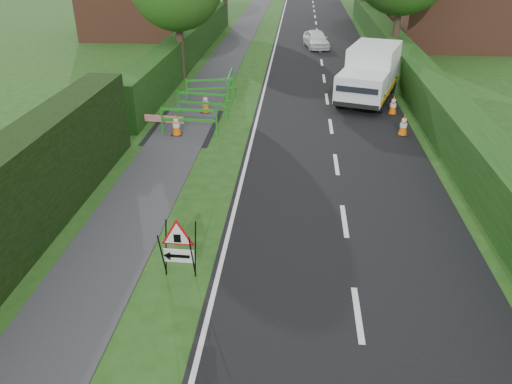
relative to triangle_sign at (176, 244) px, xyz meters
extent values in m
plane|color=#1B4714|center=(1.18, -1.92, -0.81)|extent=(120.00, 120.00, 0.00)
cube|color=black|center=(3.68, 33.08, -0.81)|extent=(6.00, 90.00, 0.02)
cube|color=#2D2D30|center=(-1.82, 33.08, -0.81)|extent=(2.00, 90.00, 0.02)
cube|color=#14380F|center=(-3.82, 20.08, -0.81)|extent=(1.00, 24.00, 1.80)
cube|color=#14380F|center=(7.68, 14.08, -0.81)|extent=(1.20, 50.00, 1.50)
cube|color=brown|center=(12.18, 26.08, 1.94)|extent=(7.00, 7.00, 5.50)
cylinder|color=#2D2116|center=(-3.42, 16.08, 0.50)|extent=(0.36, 0.36, 2.62)
cylinder|color=#2D2116|center=(7.58, 20.08, 0.67)|extent=(0.36, 0.36, 2.97)
cylinder|color=#2D2116|center=(-3.42, 32.08, 0.59)|extent=(0.36, 0.36, 2.80)
cylinder|color=#2D2116|center=(7.58, 36.08, 0.41)|extent=(0.36, 0.36, 2.45)
cylinder|color=black|center=(-0.28, -0.12, -0.21)|extent=(0.04, 0.36, 1.17)
cylinder|color=black|center=(-0.27, 0.17, -0.21)|extent=(0.04, 0.36, 1.17)
cylinder|color=black|center=(0.35, -0.14, -0.21)|extent=(0.04, 0.36, 1.17)
cylinder|color=black|center=(0.36, 0.16, -0.21)|extent=(0.04, 0.36, 1.17)
cube|color=white|center=(0.04, 0.00, -0.29)|extent=(0.65, 0.04, 0.32)
cube|color=black|center=(0.04, -0.02, -0.29)|extent=(0.46, 0.02, 0.07)
cone|color=black|center=(-0.21, -0.01, -0.29)|extent=(0.15, 0.19, 0.19)
cube|color=black|center=(0.04, -0.02, 0.15)|extent=(0.15, 0.01, 0.19)
cube|color=silver|center=(5.67, 13.95, 0.49)|extent=(2.71, 3.46, 1.81)
cube|color=silver|center=(4.97, 11.76, 0.14)|extent=(2.38, 2.43, 1.11)
cube|color=black|center=(4.69, 10.87, 0.41)|extent=(1.64, 0.70, 0.51)
cube|color=yellow|center=(4.50, 13.40, -0.23)|extent=(1.42, 4.44, 0.23)
cube|color=yellow|center=(6.31, 12.83, -0.23)|extent=(1.42, 4.44, 0.23)
cube|color=black|center=(4.69, 10.87, -0.36)|extent=(1.79, 0.66, 0.19)
cylinder|color=black|center=(4.15, 11.97, -0.44)|extent=(0.44, 0.79, 0.75)
cylinder|color=black|center=(5.77, 11.46, -0.44)|extent=(0.44, 0.79, 0.75)
cylinder|color=black|center=(5.07, 14.86, -0.44)|extent=(0.44, 0.79, 0.75)
cylinder|color=black|center=(6.68, 14.35, -0.44)|extent=(0.44, 0.79, 0.75)
cube|color=black|center=(6.22, 8.91, -0.79)|extent=(0.38, 0.38, 0.04)
cone|color=#F56307|center=(6.22, 8.91, -0.40)|extent=(0.32, 0.32, 0.75)
cylinder|color=white|center=(6.22, 8.91, -0.44)|extent=(0.25, 0.25, 0.14)
cylinder|color=white|center=(6.22, 8.91, -0.25)|extent=(0.17, 0.17, 0.10)
cube|color=black|center=(6.22, 11.26, -0.79)|extent=(0.38, 0.38, 0.04)
cone|color=#F56307|center=(6.22, 11.26, -0.40)|extent=(0.32, 0.32, 0.75)
cylinder|color=white|center=(6.22, 11.26, -0.44)|extent=(0.25, 0.25, 0.14)
cylinder|color=white|center=(6.22, 11.26, -0.25)|extent=(0.17, 0.17, 0.10)
cube|color=black|center=(6.35, 13.92, -0.79)|extent=(0.38, 0.38, 0.04)
cone|color=#F56307|center=(6.35, 13.92, -0.40)|extent=(0.32, 0.32, 0.75)
cylinder|color=white|center=(6.35, 13.92, -0.44)|extent=(0.25, 0.25, 0.14)
cylinder|color=white|center=(6.35, 13.92, -0.25)|extent=(0.17, 0.17, 0.10)
cube|color=black|center=(-1.92, 8.23, -0.79)|extent=(0.38, 0.38, 0.04)
cone|color=#F56307|center=(-1.92, 8.23, -0.40)|extent=(0.32, 0.32, 0.75)
cylinder|color=white|center=(-1.92, 8.23, -0.44)|extent=(0.25, 0.25, 0.14)
cylinder|color=white|center=(-1.92, 8.23, -0.25)|extent=(0.17, 0.17, 0.10)
cube|color=black|center=(-1.31, 10.86, -0.79)|extent=(0.38, 0.38, 0.04)
cone|color=#F56307|center=(-1.31, 10.86, -0.40)|extent=(0.32, 0.32, 0.75)
cylinder|color=white|center=(-1.31, 10.86, -0.44)|extent=(0.25, 0.25, 0.14)
cylinder|color=white|center=(-1.31, 10.86, -0.25)|extent=(0.17, 0.17, 0.10)
cube|color=#1A8117|center=(-2.46, 8.38, -0.31)|extent=(0.05, 0.05, 1.00)
cube|color=#1A8117|center=(-0.46, 8.31, -0.31)|extent=(0.05, 0.05, 1.00)
cube|color=#1A8117|center=(-1.46, 8.35, 0.11)|extent=(2.00, 0.12, 0.08)
cube|color=#1A8117|center=(-1.46, 8.35, -0.26)|extent=(2.00, 0.12, 0.08)
cube|color=#1A8117|center=(-2.46, 8.38, -0.79)|extent=(0.07, 0.35, 0.04)
cube|color=#1A8117|center=(-0.46, 8.31, -0.79)|extent=(0.07, 0.35, 0.04)
cube|color=#1A8117|center=(-2.34, 10.49, -0.31)|extent=(0.06, 0.06, 1.00)
cube|color=#1A8117|center=(-0.35, 10.23, -0.31)|extent=(0.06, 0.06, 1.00)
cube|color=#1A8117|center=(-1.35, 10.36, 0.11)|extent=(1.99, 0.31, 0.08)
cube|color=#1A8117|center=(-1.35, 10.36, -0.26)|extent=(1.99, 0.31, 0.08)
cube|color=#1A8117|center=(-2.34, 10.49, -0.79)|extent=(0.10, 0.35, 0.04)
cube|color=#1A8117|center=(-0.35, 10.23, -0.79)|extent=(0.10, 0.35, 0.04)
cube|color=#1A8117|center=(-2.36, 12.22, -0.31)|extent=(0.06, 0.06, 1.00)
cube|color=#1A8117|center=(-0.41, 12.65, -0.31)|extent=(0.06, 0.06, 1.00)
cube|color=#1A8117|center=(-1.38, 12.43, 0.11)|extent=(1.96, 0.48, 0.08)
cube|color=#1A8117|center=(-1.38, 12.43, -0.26)|extent=(1.96, 0.48, 0.08)
cube|color=#1A8117|center=(-2.36, 12.22, -0.79)|extent=(0.13, 0.35, 0.04)
cube|color=#1A8117|center=(-0.41, 12.65, -0.79)|extent=(0.13, 0.35, 0.04)
cube|color=#1A8117|center=(-0.62, 12.44, -0.31)|extent=(0.05, 0.05, 1.00)
cube|color=#1A8117|center=(-0.68, 14.44, -0.31)|extent=(0.05, 0.05, 1.00)
cube|color=#1A8117|center=(-0.65, 13.44, 0.11)|extent=(0.11, 2.00, 0.08)
cube|color=#1A8117|center=(-0.65, 13.44, -0.26)|extent=(0.11, 2.00, 0.08)
cube|color=#1A8117|center=(-0.62, 12.44, -0.79)|extent=(0.35, 0.07, 0.04)
cube|color=#1A8117|center=(-0.68, 14.44, -0.79)|extent=(0.35, 0.07, 0.04)
cube|color=red|center=(-2.46, 8.66, -0.81)|extent=(1.49, 0.23, 0.25)
imported|color=white|center=(3.44, 24.25, -0.28)|extent=(1.85, 3.34, 1.08)
camera|label=1|loc=(2.36, -8.43, 5.68)|focal=35.00mm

